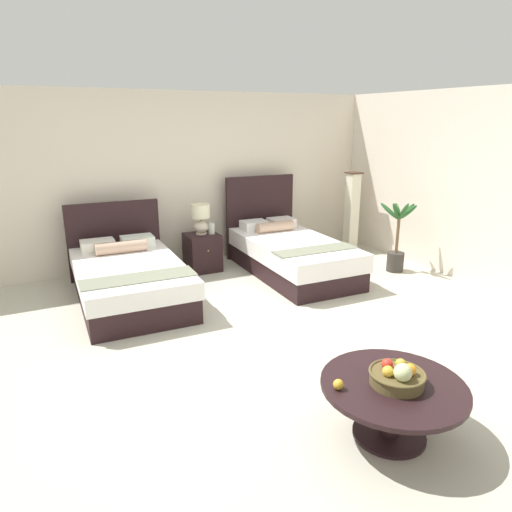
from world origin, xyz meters
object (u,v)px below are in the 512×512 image
at_px(vase, 212,228).
at_px(fruit_bowl, 397,376).
at_px(table_lamp, 201,217).
at_px(loose_apple, 338,384).
at_px(floor_lamp_corner, 352,212).
at_px(bed_near_corner, 290,253).
at_px(potted_palm, 397,247).
at_px(coffee_table, 392,396).
at_px(bed_near_window, 129,278).
at_px(nightstand, 202,252).

bearing_deg(vase, fruit_bowl, -93.75).
bearing_deg(table_lamp, fruit_bowl, -91.79).
xyz_separation_m(table_lamp, fruit_bowl, (-0.13, -4.14, -0.31)).
relative_size(loose_apple, floor_lamp_corner, 0.05).
relative_size(vase, fruit_bowl, 0.44).
height_order(bed_near_corner, potted_palm, bed_near_corner).
relative_size(coffee_table, potted_palm, 0.93).
distance_m(bed_near_window, coffee_table, 3.58).
distance_m(coffee_table, floor_lamp_corner, 4.84).
xyz_separation_m(nightstand, loose_apple, (-0.52, -3.99, 0.18)).
bearing_deg(vase, bed_near_window, -154.36).
height_order(loose_apple, potted_palm, potted_palm).
xyz_separation_m(fruit_bowl, loose_apple, (-0.39, 0.13, -0.03)).
height_order(nightstand, potted_palm, potted_palm).
bearing_deg(bed_near_window, coffee_table, -72.59).
height_order(vase, coffee_table, vase).
distance_m(table_lamp, potted_palm, 2.86).
relative_size(floor_lamp_corner, potted_palm, 1.23).
height_order(coffee_table, potted_palm, potted_palm).
relative_size(table_lamp, vase, 2.63).
distance_m(nightstand, floor_lamp_corner, 2.62).
bearing_deg(fruit_bowl, bed_near_window, 107.46).
distance_m(bed_near_corner, potted_palm, 1.55).
relative_size(vase, floor_lamp_corner, 0.13).
height_order(bed_near_corner, coffee_table, bed_near_corner).
xyz_separation_m(table_lamp, floor_lamp_corner, (2.59, -0.14, -0.13)).
relative_size(loose_apple, potted_palm, 0.07).
bearing_deg(bed_near_window, bed_near_corner, 0.25).
xyz_separation_m(table_lamp, vase, (0.14, -0.06, -0.17)).
bearing_deg(coffee_table, fruit_bowl, -64.74).
height_order(table_lamp, loose_apple, table_lamp).
bearing_deg(vase, bed_near_corner, -34.16).
relative_size(table_lamp, potted_palm, 0.41).
distance_m(nightstand, coffee_table, 4.11).
relative_size(vase, potted_palm, 0.16).
distance_m(bed_near_window, loose_apple, 3.38).
height_order(nightstand, floor_lamp_corner, floor_lamp_corner).
bearing_deg(table_lamp, bed_near_corner, -32.91).
height_order(bed_near_window, vase, bed_near_window).
bearing_deg(bed_near_window, vase, 25.64).
relative_size(coffee_table, fruit_bowl, 2.61).
bearing_deg(floor_lamp_corner, bed_near_window, -171.58).
bearing_deg(loose_apple, vase, 80.59).
distance_m(bed_near_window, potted_palm, 3.75).
relative_size(bed_near_window, floor_lamp_corner, 1.60).
distance_m(floor_lamp_corner, potted_palm, 1.23).
relative_size(vase, coffee_table, 0.17).
xyz_separation_m(floor_lamp_corner, potted_palm, (-0.10, -1.19, -0.29)).
relative_size(nightstand, potted_palm, 0.50).
relative_size(nightstand, table_lamp, 1.23).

